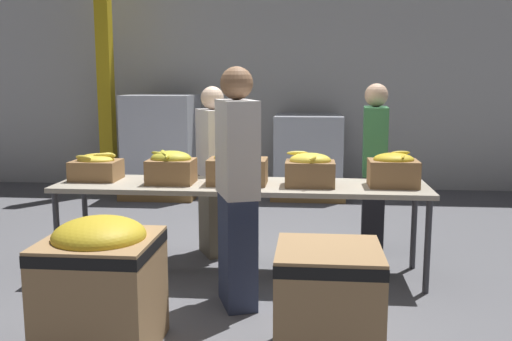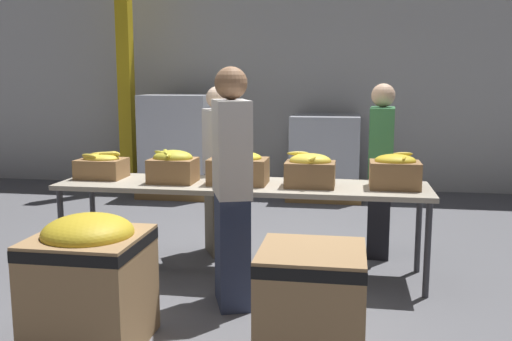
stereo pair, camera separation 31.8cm
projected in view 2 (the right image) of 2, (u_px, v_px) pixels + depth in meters
ground_plane at (242, 274)px, 4.91m from camera, size 30.00×30.00×0.00m
wall_back at (292, 56)px, 8.55m from camera, size 16.00×0.08×4.00m
sorting_table at (242, 189)px, 4.79m from camera, size 3.10×0.72×0.79m
banana_box_0 at (102, 166)px, 5.04m from camera, size 0.40×0.32×0.24m
banana_box_1 at (173, 166)px, 4.82m from camera, size 0.38×0.32×0.28m
banana_box_2 at (238, 168)px, 4.75m from camera, size 0.48×0.32×0.28m
banana_box_3 at (310, 170)px, 4.62m from camera, size 0.40×0.36×0.28m
banana_box_4 at (395, 171)px, 4.56m from camera, size 0.40×0.30×0.29m
volunteer_0 at (381, 172)px, 5.31m from camera, size 0.25×0.45×1.62m
volunteer_1 at (232, 190)px, 4.11m from camera, size 0.38×0.52×1.74m
volunteer_2 at (218, 172)px, 5.37m from camera, size 0.38×0.48×1.59m
donation_bin_0 at (90, 277)px, 3.53m from camera, size 0.66×0.66×0.84m
donation_bin_1 at (311, 302)px, 3.32m from camera, size 0.61×0.61×0.69m
support_pillar at (125, 55)px, 8.31m from camera, size 0.20×0.20×4.00m
pallet_stack_0 at (325, 157)px, 8.05m from camera, size 1.02×1.02×1.16m
pallet_stack_1 at (180, 146)px, 8.22m from camera, size 1.03×1.03×1.44m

